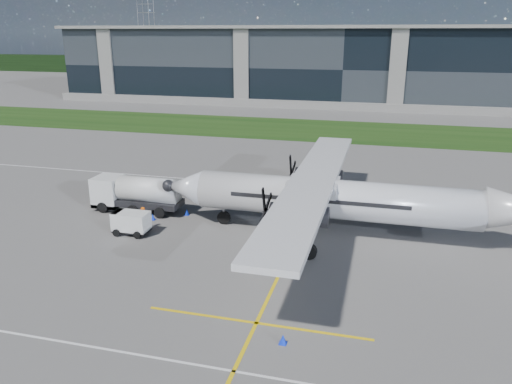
{
  "coord_description": "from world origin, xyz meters",
  "views": [
    {
      "loc": [
        8.72,
        -27.84,
        14.46
      ],
      "look_at": [
        -0.16,
        5.96,
        3.18
      ],
      "focal_mm": 35.0,
      "sensor_mm": 36.0,
      "label": 1
    }
  ],
  "objects_px": {
    "baggage_tug": "(131,223)",
    "fuel_tanker_truck": "(131,193)",
    "safety_cone_portwing": "(283,339)",
    "ground_crew_person": "(144,216)",
    "turboprop_aircraft": "(351,178)",
    "pylon_west": "(147,30)",
    "safety_cone_fwd": "(153,217)",
    "safety_cone_nose_stbd": "(187,212)"
  },
  "relations": [
    {
      "from": "pylon_west",
      "to": "safety_cone_portwing",
      "type": "relative_size",
      "value": 60.0
    },
    {
      "from": "baggage_tug",
      "to": "pylon_west",
      "type": "bearing_deg",
      "value": 115.8
    },
    {
      "from": "turboprop_aircraft",
      "to": "safety_cone_nose_stbd",
      "type": "height_order",
      "value": "turboprop_aircraft"
    },
    {
      "from": "turboprop_aircraft",
      "to": "baggage_tug",
      "type": "xyz_separation_m",
      "value": [
        -15.67,
        -3.68,
        -3.65
      ]
    },
    {
      "from": "safety_cone_fwd",
      "to": "baggage_tug",
      "type": "bearing_deg",
      "value": -94.6
    },
    {
      "from": "pylon_west",
      "to": "turboprop_aircraft",
      "type": "distance_m",
      "value": 167.52
    },
    {
      "from": "baggage_tug",
      "to": "ground_crew_person",
      "type": "relative_size",
      "value": 1.39
    },
    {
      "from": "baggage_tug",
      "to": "safety_cone_portwing",
      "type": "relative_size",
      "value": 5.62
    },
    {
      "from": "turboprop_aircraft",
      "to": "baggage_tug",
      "type": "height_order",
      "value": "turboprop_aircraft"
    },
    {
      "from": "pylon_west",
      "to": "ground_crew_person",
      "type": "distance_m",
      "value": 162.73
    },
    {
      "from": "safety_cone_portwing",
      "to": "safety_cone_nose_stbd",
      "type": "relative_size",
      "value": 1.0
    },
    {
      "from": "fuel_tanker_truck",
      "to": "baggage_tug",
      "type": "xyz_separation_m",
      "value": [
        2.48,
        -4.7,
        -0.65
      ]
    },
    {
      "from": "baggage_tug",
      "to": "safety_cone_nose_stbd",
      "type": "xyz_separation_m",
      "value": [
        2.47,
        4.76,
        -0.59
      ]
    },
    {
      "from": "ground_crew_person",
      "to": "safety_cone_fwd",
      "type": "bearing_deg",
      "value": 5.73
    },
    {
      "from": "fuel_tanker_truck",
      "to": "turboprop_aircraft",
      "type": "bearing_deg",
      "value": -3.22
    },
    {
      "from": "pylon_west",
      "to": "turboprop_aircraft",
      "type": "height_order",
      "value": "pylon_west"
    },
    {
      "from": "fuel_tanker_truck",
      "to": "safety_cone_fwd",
      "type": "height_order",
      "value": "fuel_tanker_truck"
    },
    {
      "from": "fuel_tanker_truck",
      "to": "safety_cone_portwing",
      "type": "relative_size",
      "value": 15.93
    },
    {
      "from": "baggage_tug",
      "to": "fuel_tanker_truck",
      "type": "bearing_deg",
      "value": 117.86
    },
    {
      "from": "baggage_tug",
      "to": "safety_cone_portwing",
      "type": "xyz_separation_m",
      "value": [
        13.79,
        -10.69,
        -0.59
      ]
    },
    {
      "from": "turboprop_aircraft",
      "to": "baggage_tug",
      "type": "relative_size",
      "value": 10.65
    },
    {
      "from": "pylon_west",
      "to": "baggage_tug",
      "type": "xyz_separation_m",
      "value": [
        70.91,
        -146.7,
        -14.16
      ]
    },
    {
      "from": "safety_cone_portwing",
      "to": "safety_cone_fwd",
      "type": "bearing_deg",
      "value": 134.63
    },
    {
      "from": "baggage_tug",
      "to": "ground_crew_person",
      "type": "height_order",
      "value": "ground_crew_person"
    },
    {
      "from": "pylon_west",
      "to": "turboprop_aircraft",
      "type": "relative_size",
      "value": 1.0
    },
    {
      "from": "baggage_tug",
      "to": "safety_cone_nose_stbd",
      "type": "height_order",
      "value": "baggage_tug"
    },
    {
      "from": "turboprop_aircraft",
      "to": "fuel_tanker_truck",
      "type": "relative_size",
      "value": 3.76
    },
    {
      "from": "ground_crew_person",
      "to": "baggage_tug",
      "type": "bearing_deg",
      "value": 155.54
    },
    {
      "from": "turboprop_aircraft",
      "to": "baggage_tug",
      "type": "distance_m",
      "value": 16.51
    },
    {
      "from": "baggage_tug",
      "to": "safety_cone_portwing",
      "type": "bearing_deg",
      "value": -37.8
    },
    {
      "from": "pylon_west",
      "to": "ground_crew_person",
      "type": "height_order",
      "value": "pylon_west"
    },
    {
      "from": "turboprop_aircraft",
      "to": "safety_cone_portwing",
      "type": "height_order",
      "value": "turboprop_aircraft"
    },
    {
      "from": "safety_cone_fwd",
      "to": "safety_cone_portwing",
      "type": "distance_m",
      "value": 19.28
    },
    {
      "from": "baggage_tug",
      "to": "turboprop_aircraft",
      "type": "bearing_deg",
      "value": 13.2
    },
    {
      "from": "pylon_west",
      "to": "safety_cone_fwd",
      "type": "relative_size",
      "value": 60.0
    },
    {
      "from": "safety_cone_fwd",
      "to": "ground_crew_person",
      "type": "bearing_deg",
      "value": -82.83
    },
    {
      "from": "safety_cone_fwd",
      "to": "turboprop_aircraft",
      "type": "bearing_deg",
      "value": 2.42
    },
    {
      "from": "safety_cone_fwd",
      "to": "safety_cone_nose_stbd",
      "type": "bearing_deg",
      "value": 38.02
    },
    {
      "from": "fuel_tanker_truck",
      "to": "safety_cone_portwing",
      "type": "height_order",
      "value": "fuel_tanker_truck"
    },
    {
      "from": "fuel_tanker_truck",
      "to": "baggage_tug",
      "type": "height_order",
      "value": "fuel_tanker_truck"
    },
    {
      "from": "turboprop_aircraft",
      "to": "safety_cone_portwing",
      "type": "distance_m",
      "value": 15.1
    },
    {
      "from": "ground_crew_person",
      "to": "turboprop_aircraft",
      "type": "bearing_deg",
      "value": -81.94
    }
  ]
}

